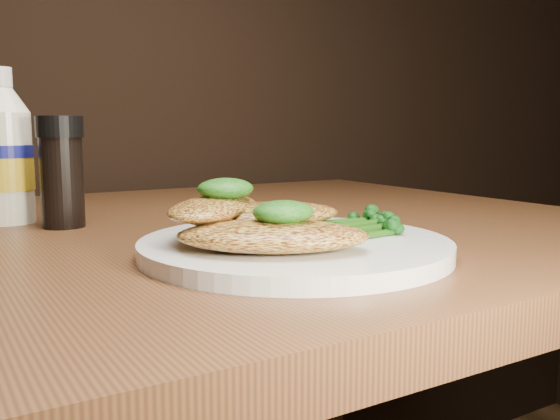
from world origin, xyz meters
TOP-DOWN VIEW (x-y plane):
  - plate at (0.10, 0.85)m, footprint 0.27×0.27m
  - chicken_front at (0.06, 0.81)m, footprint 0.17×0.15m
  - chicken_mid at (0.08, 0.87)m, footprint 0.15×0.10m
  - chicken_back at (0.04, 0.88)m, footprint 0.14×0.14m
  - pesto_front at (0.07, 0.81)m, footprint 0.05×0.05m
  - pesto_back at (0.05, 0.88)m, footprint 0.05×0.05m
  - broccolini_bundle at (0.15, 0.84)m, footprint 0.14×0.11m
  - mayo_bottle at (-0.09, 1.17)m, footprint 0.08×0.08m
  - pepper_grinder at (-0.04, 1.11)m, footprint 0.06×0.06m

SIDE VIEW (x-z plane):
  - plate at x=0.10m, z-range 0.75..0.76m
  - broccolini_bundle at x=0.15m, z-range 0.76..0.79m
  - chicken_front at x=0.06m, z-range 0.76..0.79m
  - chicken_mid at x=0.08m, z-range 0.77..0.79m
  - chicken_back at x=0.04m, z-range 0.78..0.80m
  - pesto_front at x=0.07m, z-range 0.79..0.80m
  - pesto_back at x=0.05m, z-range 0.80..0.82m
  - pepper_grinder at x=-0.04m, z-range 0.75..0.87m
  - mayo_bottle at x=-0.09m, z-range 0.75..0.93m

